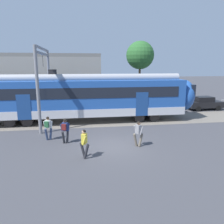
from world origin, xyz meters
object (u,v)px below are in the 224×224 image
object	(u,v)px
pedestrian_white	(48,126)
parked_car_black	(204,103)
pedestrian_grey	(138,132)
pedestrian_yellow	(84,142)
pedestrian_navy	(65,129)

from	to	relation	value
pedestrian_white	parked_car_black	size ratio (longest dim) A/B	0.41
pedestrian_white	parked_car_black	xyz separation A→B (m)	(16.49, 8.11, -0.21)
pedestrian_white	pedestrian_grey	xyz separation A→B (m)	(5.84, -2.11, -0.03)
pedestrian_yellow	pedestrian_grey	distance (m)	3.67
parked_car_black	pedestrian_white	bearing A→B (deg)	-153.81
pedestrian_white	pedestrian_yellow	bearing A→B (deg)	-54.70
pedestrian_white	pedestrian_grey	size ratio (longest dim) A/B	1.00
pedestrian_yellow	pedestrian_white	bearing A→B (deg)	125.30
pedestrian_navy	pedestrian_grey	xyz separation A→B (m)	(4.64, -1.27, -0.03)
pedestrian_white	pedestrian_navy	world-z (taller)	same
pedestrian_navy	pedestrian_white	bearing A→B (deg)	145.09
pedestrian_navy	pedestrian_yellow	xyz separation A→B (m)	(1.21, -2.56, -0.03)
pedestrian_grey	pedestrian_navy	bearing A→B (deg)	164.71
pedestrian_grey	parked_car_black	size ratio (longest dim) A/B	0.41
pedestrian_white	pedestrian_grey	world-z (taller)	same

